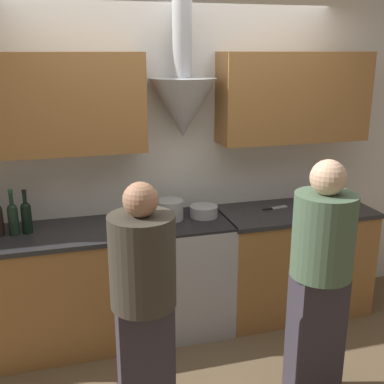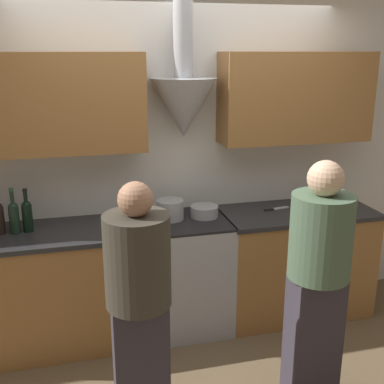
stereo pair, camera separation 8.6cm
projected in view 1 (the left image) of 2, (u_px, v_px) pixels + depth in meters
ground_plane at (200, 345)px, 3.66m from camera, size 12.00×12.00×0.00m
wall_back at (176, 141)px, 3.78m from camera, size 8.40×0.51×2.60m
counter_left at (62, 289)px, 3.57m from camera, size 1.38×0.62×0.91m
counter_right at (292, 260)px, 4.07m from camera, size 1.25×0.62×0.91m
stove_range at (189, 273)px, 3.83m from camera, size 0.60×0.60×0.91m
wine_bottle_3 at (13, 217)px, 3.36m from camera, size 0.07×0.07×0.33m
wine_bottle_4 at (26, 216)px, 3.40m from camera, size 0.07×0.07×0.32m
stock_pot at (170, 210)px, 3.69m from camera, size 0.21×0.21×0.15m
mixing_bowl at (204, 211)px, 3.76m from camera, size 0.22×0.22×0.09m
orange_fruit at (319, 196)px, 4.14m from camera, size 0.09×0.09×0.09m
chefs_knife at (275, 208)px, 3.96m from camera, size 0.23×0.07×0.01m
person_foreground_left at (144, 305)px, 2.61m from camera, size 0.36×0.36×1.52m
person_foreground_right at (320, 276)px, 2.88m from camera, size 0.37×0.37×1.57m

